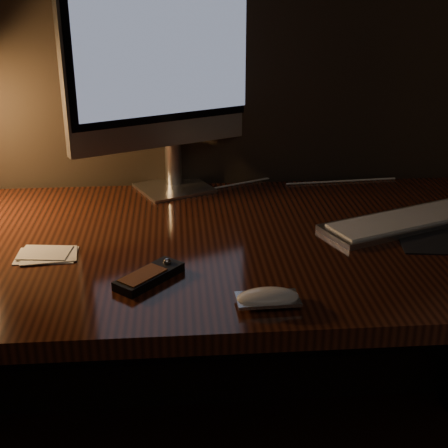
{
  "coord_description": "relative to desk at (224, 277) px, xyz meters",
  "views": [
    {
      "loc": [
        -0.11,
        0.63,
        1.29
      ],
      "look_at": [
        -0.02,
        1.73,
        0.84
      ],
      "focal_mm": 50.0,
      "sensor_mm": 36.0,
      "label": 1
    }
  ],
  "objects": [
    {
      "name": "desk",
      "position": [
        0.0,
        0.0,
        0.0
      ],
      "size": [
        1.6,
        0.75,
        0.75
      ],
      "color": "#3E1A0E",
      "rests_on": "ground"
    },
    {
      "name": "monitor",
      "position": [
        -0.11,
        0.26,
        0.46
      ],
      "size": [
        0.5,
        0.25,
        0.56
      ],
      "rotation": [
        0.0,
        0.0,
        0.42
      ],
      "color": "silver",
      "rests_on": "desk"
    },
    {
      "name": "keyboard",
      "position": [
        0.43,
        -0.01,
        0.14
      ],
      "size": [
        0.46,
        0.28,
        0.02
      ],
      "primitive_type": "cube",
      "rotation": [
        0.0,
        0.0,
        0.37
      ],
      "color": "silver",
      "rests_on": "desk"
    },
    {
      "name": "mouse",
      "position": [
        0.05,
        -0.36,
        0.14
      ],
      "size": [
        0.11,
        0.06,
        0.02
      ],
      "primitive_type": "ellipsoid",
      "rotation": [
        0.0,
        0.0,
        0.04
      ],
      "color": "white",
      "rests_on": "desk"
    },
    {
      "name": "media_remote",
      "position": [
        -0.16,
        -0.25,
        0.14
      ],
      "size": [
        0.13,
        0.14,
        0.03
      ],
      "rotation": [
        0.0,
        0.0,
        0.84
      ],
      "color": "black",
      "rests_on": "desk"
    },
    {
      "name": "papers",
      "position": [
        -0.37,
        -0.13,
        0.13
      ],
      "size": [
        0.12,
        0.08,
        0.01
      ],
      "primitive_type": "cube",
      "rotation": [
        0.0,
        0.0,
        -0.01
      ],
      "color": "white",
      "rests_on": "desk"
    },
    {
      "name": "cable",
      "position": [
        0.18,
        0.26,
        0.13
      ],
      "size": [
        0.63,
        0.14,
        0.01
      ],
      "primitive_type": "cylinder",
      "rotation": [
        0.0,
        1.57,
        0.22
      ],
      "color": "white",
      "rests_on": "desk"
    }
  ]
}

